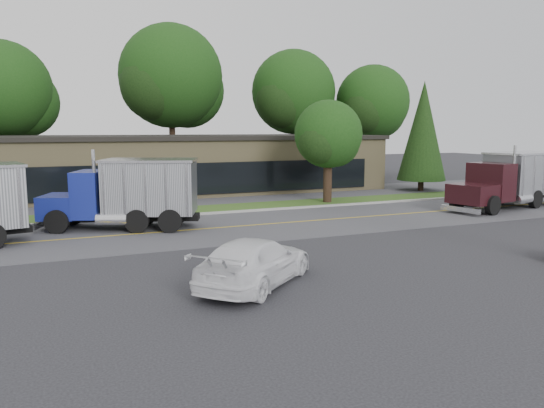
{
  "coord_description": "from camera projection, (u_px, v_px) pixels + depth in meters",
  "views": [
    {
      "loc": [
        -6.93,
        -15.45,
        4.8
      ],
      "look_at": [
        1.36,
        4.02,
        1.8
      ],
      "focal_mm": 35.0,
      "sensor_mm": 36.0,
      "label": 1
    }
  ],
  "objects": [
    {
      "name": "tree_far_c",
      "position": [
        172.0,
        81.0,
        48.85
      ],
      "size": [
        10.05,
        9.46,
        14.34
      ],
      "color": "#382619",
      "rests_on": "ground"
    },
    {
      "name": "tree_far_b",
      "position": [
        4.0,
        94.0,
        43.6
      ],
      "size": [
        8.43,
        7.93,
        12.02
      ],
      "color": "#382619",
      "rests_on": "ground"
    },
    {
      "name": "dump_truck_maroon",
      "position": [
        513.0,
        178.0,
        32.6
      ],
      "size": [
        9.37,
        4.41,
        3.36
      ],
      "rotation": [
        0.0,
        0.0,
        3.36
      ],
      "color": "black",
      "rests_on": "ground"
    },
    {
      "name": "strip_mall",
      "position": [
        170.0,
        165.0,
        41.62
      ],
      "size": [
        32.0,
        12.0,
        4.0
      ],
      "primitive_type": "cube",
      "color": "#97865C",
      "rests_on": "ground"
    },
    {
      "name": "rally_car",
      "position": [
        255.0,
        262.0,
        16.33
      ],
      "size": [
        5.16,
        4.97,
        1.48
      ],
      "primitive_type": "imported",
      "rotation": [
        0.0,
        0.0,
        2.31
      ],
      "color": "white",
      "rests_on": "ground"
    },
    {
      "name": "dump_truck_blue",
      "position": [
        129.0,
        192.0,
        25.47
      ],
      "size": [
        7.69,
        4.91,
        3.36
      ],
      "rotation": [
        0.0,
        0.0,
        2.78
      ],
      "color": "black",
      "rests_on": "ground"
    },
    {
      "name": "tree_far_d",
      "position": [
        294.0,
        96.0,
        52.73
      ],
      "size": [
        8.82,
        8.3,
        12.58
      ],
      "color": "#382619",
      "rests_on": "ground"
    },
    {
      "name": "far_parking",
      "position": [
        161.0,
        201.0,
        35.66
      ],
      "size": [
        60.0,
        7.0,
        0.02
      ],
      "primitive_type": "cube",
      "color": "#5C5C62",
      "rests_on": "ground"
    },
    {
      "name": "evergreen_right",
      "position": [
        423.0,
        131.0,
        40.94
      ],
      "size": [
        3.73,
        3.73,
        8.47
      ],
      "color": "#382619",
      "rests_on": "ground"
    },
    {
      "name": "curb",
      "position": [
        185.0,
        216.0,
        29.47
      ],
      "size": [
        60.0,
        0.3,
        0.12
      ],
      "primitive_type": "cube",
      "color": "#9E9E99",
      "rests_on": "ground"
    },
    {
      "name": "road",
      "position": [
        206.0,
        229.0,
        25.64
      ],
      "size": [
        60.0,
        8.0,
        0.02
      ],
      "primitive_type": "cube",
      "color": "#5C5C62",
      "rests_on": "ground"
    },
    {
      "name": "tree_verge",
      "position": [
        329.0,
        137.0,
        34.46
      ],
      "size": [
        4.68,
        4.41,
        6.68
      ],
      "color": "#382619",
      "rests_on": "ground"
    },
    {
      "name": "grass_verge",
      "position": [
        178.0,
        211.0,
        31.11
      ],
      "size": [
        60.0,
        3.4,
        0.03
      ],
      "primitive_type": "cube",
      "color": "#3B6021",
      "rests_on": "ground"
    },
    {
      "name": "ground",
      "position": [
        282.0,
        276.0,
        17.44
      ],
      "size": [
        140.0,
        140.0,
        0.0
      ],
      "primitive_type": "plane",
      "color": "#3A3A40",
      "rests_on": "ground"
    },
    {
      "name": "tree_far_e",
      "position": [
        373.0,
        105.0,
        54.11
      ],
      "size": [
        7.89,
        7.43,
        11.26
      ],
      "color": "#382619",
      "rests_on": "ground"
    },
    {
      "name": "center_line",
      "position": [
        206.0,
        229.0,
        25.64
      ],
      "size": [
        60.0,
        0.12,
        0.01
      ],
      "primitive_type": "cube",
      "color": "gold",
      "rests_on": "ground"
    }
  ]
}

